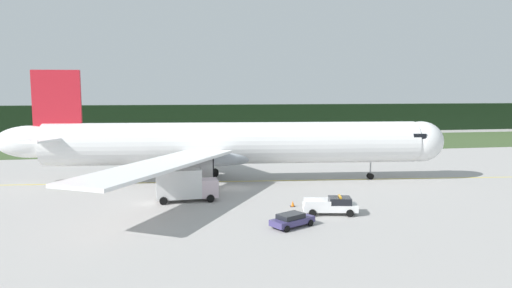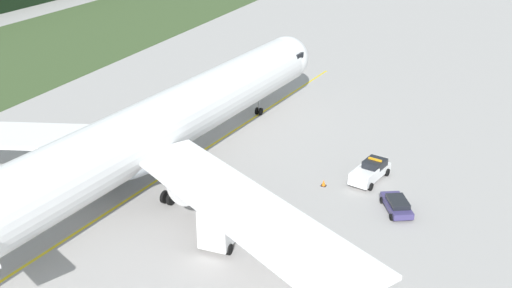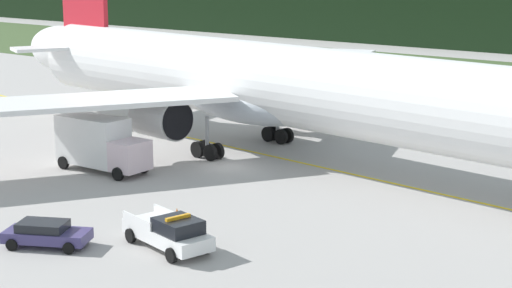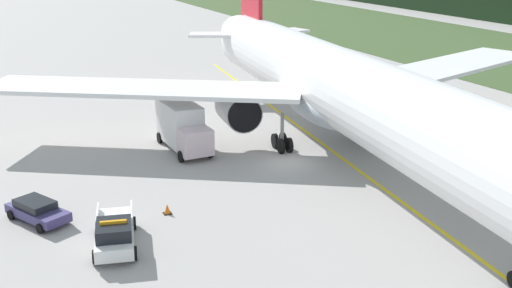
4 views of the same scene
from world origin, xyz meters
name	(u,v)px [view 2 (image 2 of 4)]	position (x,y,z in m)	size (l,w,h in m)	color
ground	(195,189)	(0.00, 0.00, 0.00)	(320.00, 320.00, 0.00)	#A4A09E
taxiway_centerline_main	(164,176)	(1.17, 4.18, 0.00)	(82.24, 0.30, 0.01)	yellow
airliner	(157,129)	(0.56, 4.24, 5.28)	(62.30, 53.73, 15.45)	white
ops_pickup_truck	(371,171)	(8.48, -14.91, 0.90)	(5.81, 3.21, 1.94)	white
catering_truck	(227,215)	(-6.20, -6.37, 1.94)	(7.06, 2.89, 3.88)	silver
staff_car	(397,204)	(3.22, -18.46, 0.70)	(4.62, 3.58, 1.30)	#3C3569
apron_cone	(324,183)	(5.36, -11.07, 0.31)	(0.51, 0.51, 0.64)	black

